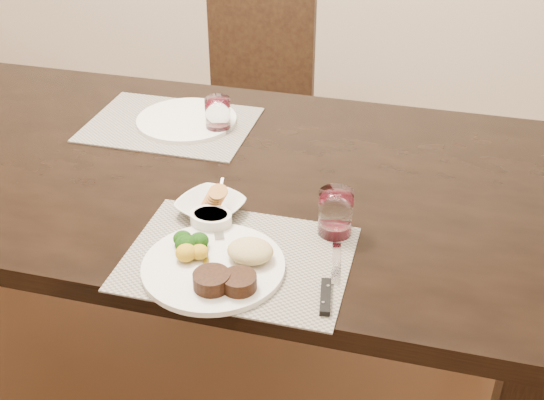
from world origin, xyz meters
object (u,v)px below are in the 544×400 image
(dinner_plate, at_px, (219,265))
(wine_glass_near, at_px, (335,215))
(steak_knife, at_px, (328,288))
(cracker_bowl, at_px, (211,207))
(chair_far, at_px, (254,102))
(far_plate, at_px, (187,120))

(dinner_plate, distance_m, wine_glass_near, 0.28)
(dinner_plate, height_order, steak_knife, dinner_plate)
(cracker_bowl, bearing_deg, dinner_plate, -66.23)
(chair_far, xyz_separation_m, wine_glass_near, (0.51, -1.14, 0.30))
(cracker_bowl, relative_size, wine_glass_near, 1.78)
(chair_far, xyz_separation_m, steak_knife, (0.54, -1.33, 0.26))
(chair_far, height_order, cracker_bowl, chair_far)
(chair_far, relative_size, far_plate, 3.17)
(cracker_bowl, distance_m, wine_glass_near, 0.28)
(far_plate, bearing_deg, dinner_plate, -63.71)
(cracker_bowl, bearing_deg, far_plate, 117.39)
(dinner_plate, relative_size, steak_knife, 1.24)
(dinner_plate, height_order, wine_glass_near, wine_glass_near)
(steak_knife, distance_m, wine_glass_near, 0.20)
(steak_knife, bearing_deg, dinner_plate, 170.44)
(steak_knife, xyz_separation_m, cracker_bowl, (-0.31, 0.19, 0.01))
(cracker_bowl, xyz_separation_m, wine_glass_near, (0.28, 0.00, 0.03))
(dinner_plate, distance_m, cracker_bowl, 0.21)
(steak_knife, relative_size, wine_glass_near, 2.28)
(wine_glass_near, xyz_separation_m, far_plate, (-0.51, 0.43, -0.04))
(cracker_bowl, height_order, wine_glass_near, wine_glass_near)
(cracker_bowl, height_order, far_plate, cracker_bowl)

